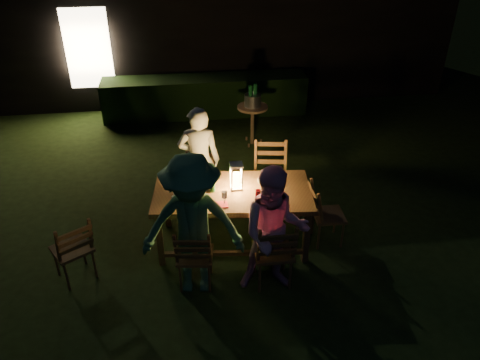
{
  "coord_description": "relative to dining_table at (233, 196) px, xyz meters",
  "views": [
    {
      "loc": [
        -1.01,
        -5.56,
        3.95
      ],
      "look_at": [
        -0.32,
        -0.41,
        0.81
      ],
      "focal_mm": 35.0,
      "sensor_mm": 36.0,
      "label": 1
    }
  ],
  "objects": [
    {
      "name": "plate_far_left",
      "position": [
        -0.52,
        0.27,
        0.09
      ],
      "size": [
        0.25,
        0.25,
        0.01
      ],
      "primitive_type": "cylinder",
      "color": "white",
      "rests_on": "dining_table"
    },
    {
      "name": "chair_far_left",
      "position": [
        -0.37,
        0.81,
        -0.46
      ],
      "size": [
        0.44,
        0.47,
        0.91
      ],
      "rotation": [
        0.0,
        0.0,
        3.05
      ],
      "color": "#4E2D1A",
      "rests_on": "ground"
    },
    {
      "name": "plate_near_right",
      "position": [
        0.43,
        -0.26,
        0.09
      ],
      "size": [
        0.25,
        0.25,
        0.01
      ],
      "primitive_type": "cylinder",
      "color": "white",
      "rests_on": "dining_table"
    },
    {
      "name": "person_house_side",
      "position": [
        -0.36,
        0.86,
        0.06
      ],
      "size": [
        0.62,
        0.44,
        1.6
      ],
      "primitive_type": "imported",
      "rotation": [
        0.0,
        0.0,
        3.04
      ],
      "color": "beige",
      "rests_on": "ground"
    },
    {
      "name": "ice_bucket",
      "position": [
        0.71,
        2.89,
        0.12
      ],
      "size": [
        0.3,
        0.3,
        0.22
      ],
      "primitive_type": "cylinder",
      "color": "#A5A8AD",
      "rests_on": "side_table"
    },
    {
      "name": "wineglass_a",
      "position": [
        -0.27,
        0.31,
        0.17
      ],
      "size": [
        0.06,
        0.06,
        0.18
      ],
      "primitive_type": null,
      "color": "#59070F",
      "rests_on": "dining_table"
    },
    {
      "name": "wineglass_d",
      "position": [
        0.63,
        0.12,
        0.17
      ],
      "size": [
        0.06,
        0.06,
        0.18
      ],
      "primitive_type": null,
      "color": "#59070F",
      "rests_on": "dining_table"
    },
    {
      "name": "bottle_table",
      "position": [
        -0.25,
        0.03,
        0.22
      ],
      "size": [
        0.07,
        0.07,
        0.28
      ],
      "primitive_type": "cylinder",
      "color": "#0F471E",
      "rests_on": "dining_table"
    },
    {
      "name": "plate_near_left",
      "position": [
        -0.57,
        -0.16,
        0.09
      ],
      "size": [
        0.25,
        0.25,
        0.01
      ],
      "primitive_type": "cylinder",
      "color": "white",
      "rests_on": "dining_table"
    },
    {
      "name": "side_table",
      "position": [
        0.71,
        2.89,
        -0.08
      ],
      "size": [
        0.55,
        0.55,
        0.74
      ],
      "color": "brown",
      "rests_on": "ground"
    },
    {
      "name": "napkin_left",
      "position": [
        -0.18,
        -0.3,
        0.09
      ],
      "size": [
        0.18,
        0.14,
        0.01
      ],
      "primitive_type": "cube",
      "color": "red",
      "rests_on": "dining_table"
    },
    {
      "name": "wineglass_e",
      "position": [
        -0.13,
        -0.29,
        0.17
      ],
      "size": [
        0.06,
        0.06,
        0.18
      ],
      "primitive_type": null,
      "color": "silver",
      "rests_on": "dining_table"
    },
    {
      "name": "person_opp_left",
      "position": [
        -0.53,
        -0.77,
        0.14
      ],
      "size": [
        1.19,
        0.76,
        1.76
      ],
      "primitive_type": "imported",
      "rotation": [
        0.0,
        0.0,
        -0.1
      ],
      "color": "#3A754C",
      "rests_on": "ground"
    },
    {
      "name": "person_opp_right",
      "position": [
        0.36,
        -0.86,
        0.05
      ],
      "size": [
        0.83,
        0.67,
        1.58
      ],
      "primitive_type": "imported",
      "rotation": [
        0.0,
        0.0,
        -0.1
      ],
      "color": "#DB97BE",
      "rests_on": "ground"
    },
    {
      "name": "chair_near_left",
      "position": [
        -0.53,
        -0.72,
        -0.46
      ],
      "size": [
        0.46,
        0.49,
        0.92
      ],
      "rotation": [
        0.0,
        0.0,
        -0.13
      ],
      "color": "#4E2D1A",
      "rests_on": "ground"
    },
    {
      "name": "bottle_bucket_b",
      "position": [
        0.76,
        2.93,
        0.17
      ],
      "size": [
        0.07,
        0.07,
        0.32
      ],
      "primitive_type": "cylinder",
      "color": "#0F471E",
      "rests_on": "side_table"
    },
    {
      "name": "napkin_right",
      "position": [
        0.52,
        -0.35,
        0.09
      ],
      "size": [
        0.18,
        0.14,
        0.01
      ],
      "primitive_type": "cube",
      "color": "red",
      "rests_on": "dining_table"
    },
    {
      "name": "wineglass_c",
      "position": [
        0.27,
        -0.31,
        0.17
      ],
      "size": [
        0.06,
        0.06,
        0.18
      ],
      "primitive_type": null,
      "color": "#59070F",
      "rests_on": "dining_table"
    },
    {
      "name": "phone",
      "position": [
        -0.65,
        -0.24,
        0.08
      ],
      "size": [
        0.14,
        0.07,
        0.01
      ],
      "primitive_type": "cube",
      "color": "black",
      "rests_on": "dining_table"
    },
    {
      "name": "dining_table",
      "position": [
        0.0,
        0.0,
        0.0
      ],
      "size": [
        2.05,
        1.17,
        0.82
      ],
      "rotation": [
        0.0,
        0.0,
        -0.1
      ],
      "color": "#4E2D1A",
      "rests_on": "ground"
    },
    {
      "name": "chair_near_right",
      "position": [
        0.37,
        -0.81,
        -0.44
      ],
      "size": [
        0.44,
        0.47,
        0.99
      ],
      "rotation": [
        0.0,
        0.0,
        0.0
      ],
      "color": "#4E2D1A",
      "rests_on": "ground"
    },
    {
      "name": "plate_far_right",
      "position": [
        0.47,
        0.17,
        0.09
      ],
      "size": [
        0.25,
        0.25,
        0.01
      ],
      "primitive_type": "cylinder",
      "color": "white",
      "rests_on": "dining_table"
    },
    {
      "name": "lantern",
      "position": [
        0.05,
        0.04,
        0.24
      ],
      "size": [
        0.16,
        0.16,
        0.35
      ],
      "color": "white",
      "rests_on": "dining_table"
    },
    {
      "name": "chair_far_right",
      "position": [
        0.63,
        0.71,
        -0.42
      ],
      "size": [
        0.54,
        0.57,
        1.06
      ],
      "rotation": [
        0.0,
        0.0,
        2.99
      ],
      "color": "#4E2D1A",
      "rests_on": "ground"
    },
    {
      "name": "garden_envelope",
      "position": [
        0.44,
        6.81,
        0.84
      ],
      "size": [
        40.0,
        40.0,
        3.2
      ],
      "color": "black",
      "rests_on": "ground"
    },
    {
      "name": "chair_end",
      "position": [
        1.22,
        -0.13,
        -0.46
      ],
      "size": [
        0.45,
        0.42,
        0.91
      ],
      "rotation": [
        0.0,
        0.0,
        -1.6
      ],
      "color": "#4E2D1A",
      "rests_on": "ground"
    },
    {
      "name": "wineglass_b",
      "position": [
        -0.73,
        -0.05,
        0.17
      ],
      "size": [
        0.06,
        0.06,
        0.18
      ],
      "primitive_type": null,
      "color": "#59070F",
      "rests_on": "dining_table"
    },
    {
      "name": "chair_spare",
      "position": [
        -1.94,
        -0.42,
        -0.46
      ],
      "size": [
        0.59,
        0.6,
        0.93
      ],
      "rotation": [
        0.0,
        0.0,
        0.55
      ],
      "color": "#4E2D1A",
      "rests_on": "ground"
    },
    {
      "name": "bottle_bucket_a",
      "position": [
        0.66,
        2.85,
        0.17
      ],
      "size": [
        0.07,
        0.07,
        0.32
      ],
      "primitive_type": "cylinder",
      "color": "#0F471E",
      "rests_on": "side_table"
    }
  ]
}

